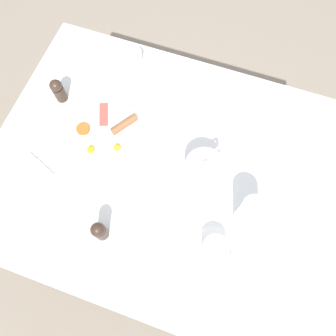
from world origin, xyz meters
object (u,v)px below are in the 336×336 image
at_px(teapot_near, 204,170).
at_px(teacup_with_saucer_left, 215,249).
at_px(water_glass_tall, 251,213).
at_px(napkin_folded, 33,172).
at_px(pepper_grinder, 58,90).
at_px(salt_grinder, 99,231).
at_px(fork_by_plate, 286,299).
at_px(breakfast_plate, 105,134).
at_px(knife_by_plate, 269,138).
at_px(creamer_jug, 134,58).

xyz_separation_m(teapot_near, teacup_with_saucer_left, (0.22, 0.10, -0.02)).
xyz_separation_m(water_glass_tall, napkin_folded, (0.08, -0.70, -0.06)).
bearing_deg(pepper_grinder, teapot_near, 78.53).
bearing_deg(pepper_grinder, teacup_with_saucer_left, 63.41).
xyz_separation_m(teapot_near, napkin_folded, (0.18, -0.53, -0.04)).
xyz_separation_m(salt_grinder, fork_by_plate, (-0.00, 0.58, -0.05)).
relative_size(napkin_folded, fork_by_plate, 0.85).
bearing_deg(fork_by_plate, breakfast_plate, -114.01).
bearing_deg(salt_grinder, breakfast_plate, -158.45).
distance_m(breakfast_plate, salt_grinder, 0.34).
height_order(salt_grinder, fork_by_plate, salt_grinder).
relative_size(water_glass_tall, pepper_grinder, 1.32).
distance_m(salt_grinder, napkin_folded, 0.32).
distance_m(salt_grinder, fork_by_plate, 0.58).
xyz_separation_m(breakfast_plate, water_glass_tall, (0.12, 0.53, 0.06)).
height_order(pepper_grinder, knife_by_plate, pepper_grinder).
bearing_deg(breakfast_plate, knife_by_plate, 108.13).
xyz_separation_m(salt_grinder, knife_by_plate, (-0.49, 0.41, -0.05)).
distance_m(water_glass_tall, napkin_folded, 0.71).
bearing_deg(fork_by_plate, teacup_with_saucer_left, -105.14).
distance_m(water_glass_tall, knife_by_plate, 0.30).
bearing_deg(pepper_grinder, napkin_folded, 6.75).
xyz_separation_m(teacup_with_saucer_left, napkin_folded, (-0.04, -0.64, -0.02)).
distance_m(breakfast_plate, teapot_near, 0.36).
relative_size(water_glass_tall, knife_by_plate, 0.58).
bearing_deg(knife_by_plate, pepper_grinder, -83.25).
bearing_deg(teapot_near, salt_grinder, -24.50).
bearing_deg(napkin_folded, water_glass_tall, 96.74).
bearing_deg(napkin_folded, fork_by_plate, 82.93).
relative_size(creamer_jug, napkin_folded, 0.58).
relative_size(teacup_with_saucer_left, salt_grinder, 1.41).
height_order(teapot_near, napkin_folded, teapot_near).
bearing_deg(salt_grinder, napkin_folded, -110.64).
height_order(creamer_jug, salt_grinder, salt_grinder).
relative_size(breakfast_plate, teapot_near, 1.42).
relative_size(breakfast_plate, salt_grinder, 2.92).
distance_m(water_glass_tall, pepper_grinder, 0.77).
relative_size(teacup_with_saucer_left, pepper_grinder, 1.41).
bearing_deg(fork_by_plate, water_glass_tall, -138.69).
height_order(teapot_near, pepper_grinder, teapot_near).
bearing_deg(teapot_near, pepper_grinder, -86.80).
bearing_deg(napkin_folded, breakfast_plate, 139.75).
distance_m(water_glass_tall, creamer_jug, 0.70).
bearing_deg(water_glass_tall, napkin_folded, -83.26).
height_order(pepper_grinder, fork_by_plate, pepper_grinder).
bearing_deg(knife_by_plate, salt_grinder, -39.97).
xyz_separation_m(teapot_near, creamer_jug, (-0.35, -0.38, -0.02)).
relative_size(napkin_folded, knife_by_plate, 0.65).
bearing_deg(pepper_grinder, salt_grinder, 39.43).
xyz_separation_m(teapot_near, water_glass_tall, (0.09, 0.17, 0.02)).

